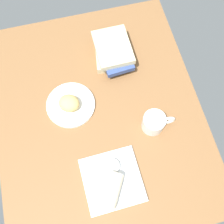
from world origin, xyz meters
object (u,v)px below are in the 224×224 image
object	(u,v)px
breakfast_wrap	(113,190)
coffee_mug	(154,122)
scone_pastry	(69,103)
book_stack	(113,52)
round_plate	(71,105)
square_plate	(112,180)
sauce_cup	(112,166)

from	to	relation	value
breakfast_wrap	coffee_mug	world-z (taller)	coffee_mug
scone_pastry	coffee_mug	xyz separation A→B (cm)	(17.16, 33.03, 0.13)
book_stack	coffee_mug	distance (cm)	38.66
round_plate	book_stack	distance (cm)	31.56
square_plate	book_stack	xyz separation A→B (cm)	(-55.97, 14.07, 3.91)
sauce_cup	breakfast_wrap	distance (cm)	9.37
scone_pastry	sauce_cup	xyz separation A→B (cm)	(30.40, 11.47, -1.37)
scone_pastry	round_plate	bearing A→B (deg)	152.78
round_plate	breakfast_wrap	world-z (taller)	breakfast_wrap
square_plate	breakfast_wrap	bearing A→B (deg)	-11.88
square_plate	sauce_cup	bearing A→B (deg)	168.12
breakfast_wrap	book_stack	bearing A→B (deg)	105.76
book_stack	coffee_mug	xyz separation A→B (cm)	(37.70, 8.54, -0.32)
round_plate	sauce_cup	size ratio (longest dim) A/B	3.63
sauce_cup	book_stack	xyz separation A→B (cm)	(-50.94, 13.01, 1.82)
sauce_cup	coffee_mug	bearing A→B (deg)	121.57
round_plate	sauce_cup	distance (cm)	33.06
round_plate	coffee_mug	world-z (taller)	coffee_mug
sauce_cup	square_plate	bearing A→B (deg)	-11.88
round_plate	sauce_cup	world-z (taller)	sauce_cup
scone_pastry	breakfast_wrap	bearing A→B (deg)	13.64
round_plate	square_plate	bearing A→B (deg)	15.63
coffee_mug	scone_pastry	bearing A→B (deg)	-117.45
scone_pastry	square_plate	world-z (taller)	scone_pastry
square_plate	book_stack	world-z (taller)	book_stack
sauce_cup	coffee_mug	distance (cm)	25.34
round_plate	coffee_mug	distance (cm)	37.41
breakfast_wrap	scone_pastry	bearing A→B (deg)	133.35
round_plate	coffee_mug	xyz separation A→B (cm)	(17.80, 32.70, 3.69)
sauce_cup	book_stack	distance (cm)	52.61
sauce_cup	book_stack	bearing A→B (deg)	165.67
breakfast_wrap	book_stack	world-z (taller)	book_stack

